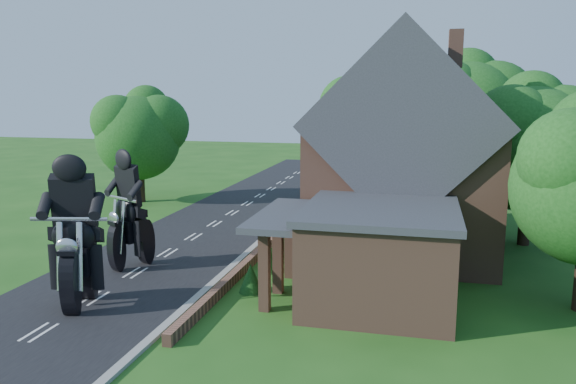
% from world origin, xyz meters
% --- Properties ---
extents(ground, '(120.00, 120.00, 0.00)m').
position_xyz_m(ground, '(0.00, 0.00, 0.00)').
color(ground, '#1F4F16').
rests_on(ground, ground).
extents(road, '(7.00, 80.00, 0.02)m').
position_xyz_m(road, '(0.00, 0.00, 0.01)').
color(road, black).
rests_on(road, ground).
extents(kerb, '(0.30, 80.00, 0.12)m').
position_xyz_m(kerb, '(3.65, 0.00, 0.06)').
color(kerb, gray).
rests_on(kerb, ground).
extents(garden_wall, '(0.30, 22.00, 0.40)m').
position_xyz_m(garden_wall, '(4.30, 5.00, 0.20)').
color(garden_wall, brown).
rests_on(garden_wall, ground).
extents(house, '(9.54, 8.64, 10.24)m').
position_xyz_m(house, '(10.49, 6.00, 4.34)').
color(house, brown).
rests_on(house, ground).
extents(annex, '(7.05, 5.94, 3.44)m').
position_xyz_m(annex, '(9.87, -0.80, 1.77)').
color(annex, brown).
rests_on(annex, ground).
extents(tree_house_right, '(6.51, 6.00, 8.40)m').
position_xyz_m(tree_house_right, '(16.65, 8.62, 5.19)').
color(tree_house_right, black).
rests_on(tree_house_right, ground).
extents(tree_behind_house, '(7.81, 7.20, 10.08)m').
position_xyz_m(tree_behind_house, '(14.18, 16.14, 6.23)').
color(tree_behind_house, black).
rests_on(tree_behind_house, ground).
extents(tree_behind_left, '(6.94, 6.40, 9.16)m').
position_xyz_m(tree_behind_left, '(8.16, 17.13, 5.73)').
color(tree_behind_left, black).
rests_on(tree_behind_left, ground).
extents(tree_far_road, '(6.08, 5.60, 7.84)m').
position_xyz_m(tree_far_road, '(-6.86, 14.11, 4.84)').
color(tree_far_road, black).
rests_on(tree_far_road, ground).
extents(shrub_a, '(0.90, 0.90, 1.10)m').
position_xyz_m(shrub_a, '(5.30, -1.00, 0.55)').
color(shrub_a, '#133D13').
rests_on(shrub_a, ground).
extents(shrub_b, '(0.90, 0.90, 1.10)m').
position_xyz_m(shrub_b, '(5.30, 1.50, 0.55)').
color(shrub_b, '#133D13').
rests_on(shrub_b, ground).
extents(shrub_c, '(0.90, 0.90, 1.10)m').
position_xyz_m(shrub_c, '(5.30, 4.00, 0.55)').
color(shrub_c, '#133D13').
rests_on(shrub_c, ground).
extents(shrub_d, '(0.90, 0.90, 1.10)m').
position_xyz_m(shrub_d, '(5.30, 9.00, 0.55)').
color(shrub_d, '#133D13').
rests_on(shrub_d, ground).
extents(shrub_e, '(0.90, 0.90, 1.10)m').
position_xyz_m(shrub_e, '(5.30, 11.50, 0.55)').
color(shrub_e, '#133D13').
rests_on(shrub_e, ground).
extents(shrub_f, '(0.90, 0.90, 1.10)m').
position_xyz_m(shrub_f, '(5.30, 14.00, 0.55)').
color(shrub_f, '#133D13').
rests_on(shrub_f, ground).
extents(motorcycle_lead, '(0.80, 1.77, 1.60)m').
position_xyz_m(motorcycle_lead, '(0.03, -3.84, 0.80)').
color(motorcycle_lead, black).
rests_on(motorcycle_lead, ground).
extents(motorcycle_follow, '(1.10, 1.64, 1.52)m').
position_xyz_m(motorcycle_follow, '(-0.49, 0.64, 0.76)').
color(motorcycle_follow, black).
rests_on(motorcycle_follow, ground).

